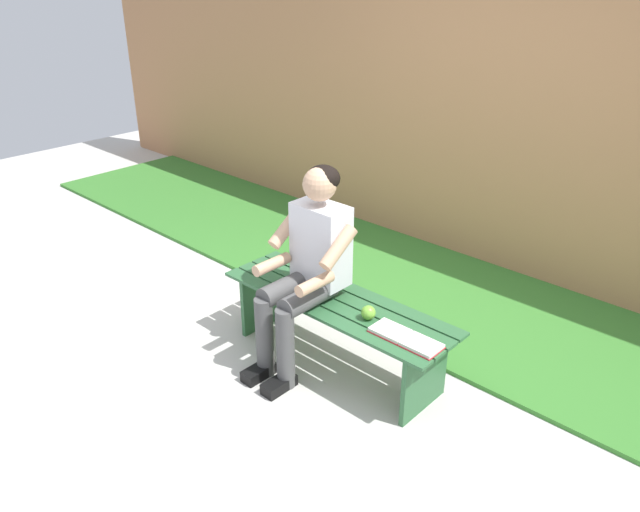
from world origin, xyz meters
TOP-DOWN VIEW (x-y plane):
  - ground_plane at (1.04, 1.00)m, footprint 10.00×7.00m
  - grass_strip at (0.00, -1.44)m, footprint 9.00×2.13m
  - brick_wall at (0.50, -2.01)m, footprint 9.50×0.24m
  - bench_near at (0.00, 0.00)m, footprint 1.56×0.47m
  - person_seated at (0.15, 0.10)m, footprint 0.50×0.69m
  - apple at (-0.27, 0.04)m, footprint 0.08×0.08m
  - book_open at (-0.56, 0.07)m, footprint 0.41×0.16m

SIDE VIEW (x-z plane):
  - ground_plane at x=1.04m, z-range -0.04..0.00m
  - grass_strip at x=0.00m, z-range 0.00..0.03m
  - bench_near at x=0.00m, z-range 0.11..0.57m
  - book_open at x=-0.56m, z-range 0.45..0.48m
  - apple at x=-0.27m, z-range 0.45..0.54m
  - person_seated at x=0.15m, z-range 0.06..1.32m
  - brick_wall at x=0.50m, z-range 0.00..2.25m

